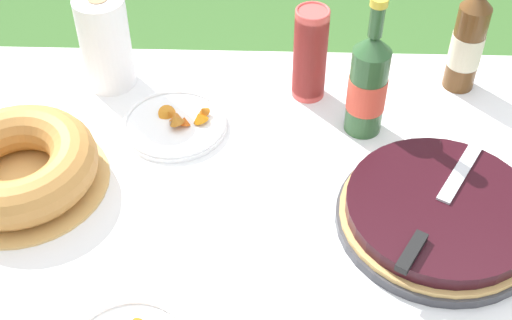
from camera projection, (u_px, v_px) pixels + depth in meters
The scene contains 10 objects.
garden_table at pixel (257, 236), 1.39m from camera, with size 1.41×0.99×0.76m.
tablecloth at pixel (257, 213), 1.35m from camera, with size 1.42×1.00×0.10m.
berry_tart at pixel (440, 213), 1.29m from camera, with size 0.37×0.37×0.06m.
serving_knife at pixel (437, 211), 1.25m from camera, with size 0.21×0.34×0.01m.
bundt_cake at pixel (18, 166), 1.35m from camera, with size 0.33×0.33×0.10m.
cup_stack at pixel (310, 54), 1.51m from camera, with size 0.07×0.07×0.21m.
cider_bottle_green at pixel (368, 84), 1.42m from camera, with size 0.08×0.08×0.31m.
cider_bottle_amber at pixel (468, 40), 1.52m from camera, with size 0.07×0.07×0.32m.
snack_plate_near at pixel (175, 123), 1.50m from camera, with size 0.22×0.22×0.05m.
paper_towel_roll at pixel (105, 42), 1.54m from camera, with size 0.11×0.11×0.22m.
Camera 1 is at (0.03, -0.90, 1.76)m, focal length 50.00 mm.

